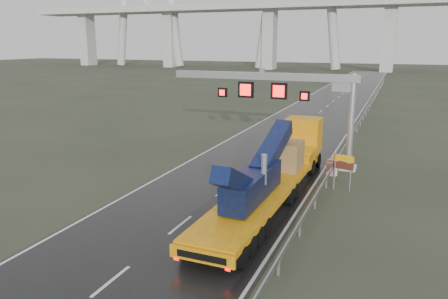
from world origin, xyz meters
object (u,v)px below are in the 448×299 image
at_px(sign_gantry, 288,93).
at_px(heavy_haul_truck, 279,166).
at_px(striped_barrier, 332,168).
at_px(exit_sign_pair, 343,165).

xyz_separation_m(sign_gantry, heavy_haul_truck, (1.25, -6.94, -3.86)).
xyz_separation_m(sign_gantry, striped_barrier, (3.90, -1.99, -5.02)).
distance_m(sign_gantry, heavy_haul_truck, 8.03).
height_order(heavy_haul_truck, exit_sign_pair, heavy_haul_truck).
distance_m(heavy_haul_truck, exit_sign_pair, 4.16).
bearing_deg(striped_barrier, exit_sign_pair, -53.93).
xyz_separation_m(heavy_haul_truck, exit_sign_pair, (3.75, 1.81, -0.06)).
relative_size(heavy_haul_truck, exit_sign_pair, 8.00).
distance_m(sign_gantry, striped_barrier, 6.66).
relative_size(sign_gantry, heavy_haul_truck, 0.77).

